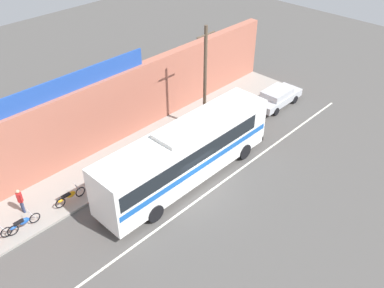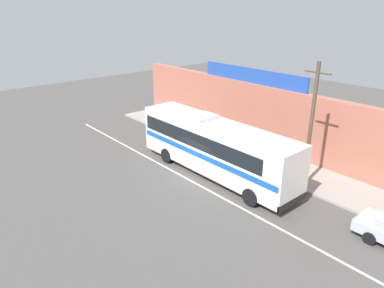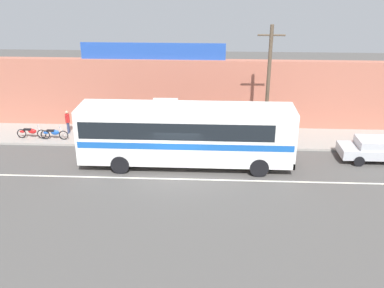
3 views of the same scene
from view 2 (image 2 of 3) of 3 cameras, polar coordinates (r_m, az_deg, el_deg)
ground_plane at (r=23.28m, az=1.17°, el=-5.23°), size 70.00×70.00×0.00m
sidewalk_slab at (r=26.69m, az=9.52°, el=-1.75°), size 30.00×3.60×0.14m
storefront_facade at (r=27.50m, az=12.72°, el=3.90°), size 30.00×0.70×4.80m
storefront_billboard at (r=28.11m, az=9.58°, el=10.71°), size 9.77×0.12×1.10m
road_center_stripe at (r=22.81m, az=-0.33°, el=-5.82°), size 30.00×0.14×0.01m
intercity_bus at (r=22.82m, az=3.56°, el=-0.16°), size 12.03×2.65×3.78m
utility_pole at (r=21.58m, az=18.50°, el=2.92°), size 1.60×0.22×7.46m
motorcycle_red at (r=29.49m, az=-0.14°, el=1.88°), size 1.91×0.56×0.94m
motorcycle_blue at (r=27.97m, az=3.15°, el=0.73°), size 1.85×0.56×0.94m
motorcycle_orange at (r=32.82m, az=-4.99°, el=3.86°), size 1.96×0.56×0.94m
motorcycle_green at (r=31.54m, az=-3.49°, el=3.16°), size 1.84×0.56×0.94m
pedestrian_far_right at (r=31.67m, az=-1.13°, el=4.19°), size 0.30×0.48×1.58m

